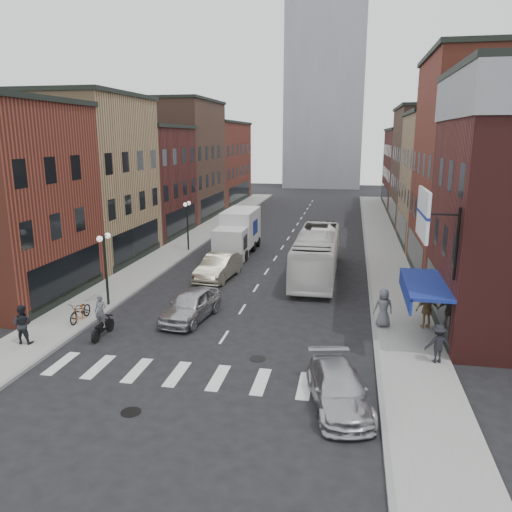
{
  "coord_description": "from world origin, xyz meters",
  "views": [
    {
      "loc": [
        5.63,
        -20.33,
        9.23
      ],
      "look_at": [
        0.3,
        7.5,
        2.44
      ],
      "focal_mm": 35.0,
      "sensor_mm": 36.0,
      "label": 1
    }
  ],
  "objects_px": {
    "streetlamp_near": "(105,256)",
    "streetlamp_far": "(187,217)",
    "ped_left_solo": "(22,324)",
    "motorcycle_rider": "(101,318)",
    "ped_right_b": "(427,310)",
    "billboard_sign": "(425,216)",
    "ped_right_c": "(383,308)",
    "sedan_left_near": "(191,305)",
    "bike_rack": "(79,314)",
    "box_truck": "(238,233)",
    "ped_right_a": "(438,344)",
    "sedan_left_far": "(219,267)",
    "parked_bicycle": "(80,311)",
    "transit_bus": "(317,254)",
    "curb_car": "(339,389)"
  },
  "relations": [
    {
      "from": "motorcycle_rider",
      "to": "streetlamp_near",
      "type": "bearing_deg",
      "value": 112.04
    },
    {
      "from": "streetlamp_far",
      "to": "box_truck",
      "type": "xyz_separation_m",
      "value": [
        4.19,
        0.11,
        -1.22
      ]
    },
    {
      "from": "streetlamp_far",
      "to": "sedan_left_near",
      "type": "xyz_separation_m",
      "value": [
        5.14,
        -15.0,
        -2.13
      ]
    },
    {
      "from": "motorcycle_rider",
      "to": "sedan_left_far",
      "type": "relative_size",
      "value": 0.41
    },
    {
      "from": "sedan_left_near",
      "to": "box_truck",
      "type": "bearing_deg",
      "value": 101.54
    },
    {
      "from": "curb_car",
      "to": "ped_right_c",
      "type": "relative_size",
      "value": 2.38
    },
    {
      "from": "streetlamp_near",
      "to": "streetlamp_far",
      "type": "height_order",
      "value": "same"
    },
    {
      "from": "billboard_sign",
      "to": "streetlamp_near",
      "type": "height_order",
      "value": "billboard_sign"
    },
    {
      "from": "streetlamp_far",
      "to": "ped_left_solo",
      "type": "bearing_deg",
      "value": -93.54
    },
    {
      "from": "ped_left_solo",
      "to": "streetlamp_near",
      "type": "bearing_deg",
      "value": -108.84
    },
    {
      "from": "motorcycle_rider",
      "to": "ped_left_solo",
      "type": "bearing_deg",
      "value": -152.94
    },
    {
      "from": "billboard_sign",
      "to": "sedan_left_near",
      "type": "xyz_separation_m",
      "value": [
        -10.85,
        2.5,
        -5.35
      ]
    },
    {
      "from": "sedan_left_near",
      "to": "ped_left_solo",
      "type": "xyz_separation_m",
      "value": [
        -6.36,
        -4.68,
        0.27
      ]
    },
    {
      "from": "ped_right_b",
      "to": "ped_left_solo",
      "type": "bearing_deg",
      "value": 2.62
    },
    {
      "from": "bike_rack",
      "to": "ped_right_a",
      "type": "bearing_deg",
      "value": -5.14
    },
    {
      "from": "box_truck",
      "to": "ped_right_c",
      "type": "height_order",
      "value": "box_truck"
    },
    {
      "from": "parked_bicycle",
      "to": "ped_right_a",
      "type": "bearing_deg",
      "value": -5.95
    },
    {
      "from": "streetlamp_near",
      "to": "sedan_left_near",
      "type": "relative_size",
      "value": 0.9
    },
    {
      "from": "ped_right_b",
      "to": "transit_bus",
      "type": "bearing_deg",
      "value": -69.58
    },
    {
      "from": "sedan_left_near",
      "to": "sedan_left_far",
      "type": "relative_size",
      "value": 0.91
    },
    {
      "from": "bike_rack",
      "to": "ped_left_solo",
      "type": "height_order",
      "value": "ped_left_solo"
    },
    {
      "from": "ped_right_a",
      "to": "ped_right_b",
      "type": "xyz_separation_m",
      "value": [
        0.08,
        3.86,
        0.12
      ]
    },
    {
      "from": "streetlamp_near",
      "to": "billboard_sign",
      "type": "bearing_deg",
      "value": -12.35
    },
    {
      "from": "box_truck",
      "to": "ped_right_a",
      "type": "height_order",
      "value": "box_truck"
    },
    {
      "from": "bike_rack",
      "to": "motorcycle_rider",
      "type": "height_order",
      "value": "motorcycle_rider"
    },
    {
      "from": "transit_bus",
      "to": "billboard_sign",
      "type": "bearing_deg",
      "value": -66.87
    },
    {
      "from": "streetlamp_far",
      "to": "parked_bicycle",
      "type": "xyz_separation_m",
      "value": [
        -0.17,
        -16.6,
        -2.26
      ]
    },
    {
      "from": "box_truck",
      "to": "streetlamp_near",
      "type": "bearing_deg",
      "value": -106.8
    },
    {
      "from": "sedan_left_near",
      "to": "ped_left_solo",
      "type": "height_order",
      "value": "ped_left_solo"
    },
    {
      "from": "bike_rack",
      "to": "ped_left_solo",
      "type": "relative_size",
      "value": 0.45
    },
    {
      "from": "curb_car",
      "to": "ped_right_b",
      "type": "xyz_separation_m",
      "value": [
        3.98,
        7.87,
        0.43
      ]
    },
    {
      "from": "motorcycle_rider",
      "to": "transit_bus",
      "type": "bearing_deg",
      "value": 52.31
    },
    {
      "from": "ped_right_b",
      "to": "parked_bicycle",
      "type": "bearing_deg",
      "value": -6.28
    },
    {
      "from": "parked_bicycle",
      "to": "ped_right_b",
      "type": "xyz_separation_m",
      "value": [
        17.04,
        2.23,
        0.43
      ]
    },
    {
      "from": "streetlamp_far",
      "to": "motorcycle_rider",
      "type": "relative_size",
      "value": 1.98
    },
    {
      "from": "ped_right_a",
      "to": "ped_right_b",
      "type": "bearing_deg",
      "value": -104.66
    },
    {
      "from": "parked_bicycle",
      "to": "motorcycle_rider",
      "type": "bearing_deg",
      "value": -37.37
    },
    {
      "from": "ped_left_solo",
      "to": "ped_right_a",
      "type": "bearing_deg",
      "value": 177.89
    },
    {
      "from": "ped_left_solo",
      "to": "ped_right_c",
      "type": "relative_size",
      "value": 0.94
    },
    {
      "from": "transit_bus",
      "to": "ped_left_solo",
      "type": "relative_size",
      "value": 6.25
    },
    {
      "from": "parked_bicycle",
      "to": "ped_left_solo",
      "type": "bearing_deg",
      "value": -109.26
    },
    {
      "from": "motorcycle_rider",
      "to": "ped_right_b",
      "type": "relative_size",
      "value": 1.1
    },
    {
      "from": "streetlamp_near",
      "to": "parked_bicycle",
      "type": "xyz_separation_m",
      "value": [
        -0.17,
        -2.6,
        -2.26
      ]
    },
    {
      "from": "ped_left_solo",
      "to": "ped_right_c",
      "type": "distance_m",
      "value": 16.83
    },
    {
      "from": "motorcycle_rider",
      "to": "ped_right_a",
      "type": "xyz_separation_m",
      "value": [
        15.02,
        -0.17,
        -0.0
      ]
    },
    {
      "from": "billboard_sign",
      "to": "curb_car",
      "type": "height_order",
      "value": "billboard_sign"
    },
    {
      "from": "box_truck",
      "to": "ped_right_b",
      "type": "distance_m",
      "value": 19.25
    },
    {
      "from": "sedan_left_far",
      "to": "ped_right_b",
      "type": "height_order",
      "value": "ped_right_b"
    },
    {
      "from": "streetlamp_far",
      "to": "ped_left_solo",
      "type": "relative_size",
      "value": 2.29
    },
    {
      "from": "box_truck",
      "to": "sedan_left_far",
      "type": "bearing_deg",
      "value": -87.27
    }
  ]
}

